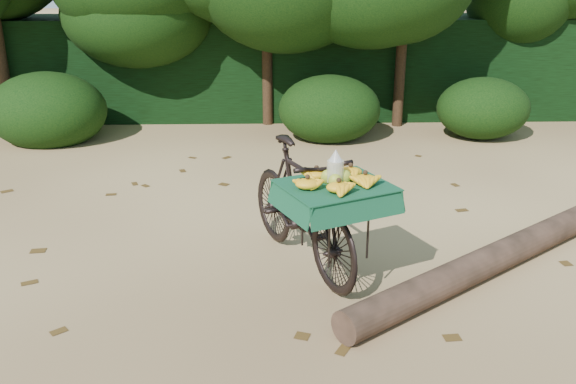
{
  "coord_description": "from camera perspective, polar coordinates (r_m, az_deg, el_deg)",
  "views": [
    {
      "loc": [
        0.55,
        -5.34,
        2.63
      ],
      "look_at": [
        0.69,
        -0.58,
        0.88
      ],
      "focal_mm": 38.0,
      "sensor_mm": 36.0,
      "label": 1
    }
  ],
  "objects": [
    {
      "name": "ground",
      "position": [
        5.98,
        -6.8,
        -6.07
      ],
      "size": [
        80.0,
        80.0,
        0.0
      ],
      "primitive_type": "plane",
      "color": "tan",
      "rests_on": "ground"
    },
    {
      "name": "vendor_bicycle",
      "position": [
        5.55,
        1.34,
        -1.24
      ],
      "size": [
        1.44,
        2.04,
        1.19
      ],
      "rotation": [
        0.0,
        0.0,
        0.43
      ],
      "color": "black",
      "rests_on": "ground"
    },
    {
      "name": "fallen_log",
      "position": [
        5.93,
        18.83,
        -5.85
      ],
      "size": [
        3.22,
        2.48,
        0.27
      ],
      "primitive_type": "cylinder",
      "rotation": [
        1.57,
        0.0,
        -0.94
      ],
      "color": "brown",
      "rests_on": "ground"
    },
    {
      "name": "hedge_backdrop",
      "position": [
        11.78,
        -4.42,
        11.67
      ],
      "size": [
        26.0,
        1.8,
        1.8
      ],
      "primitive_type": "cube",
      "color": "black",
      "rests_on": "ground"
    },
    {
      "name": "tree_row",
      "position": [
        10.93,
        -8.32,
        16.67
      ],
      "size": [
        14.5,
        2.0,
        4.0
      ],
      "primitive_type": null,
      "color": "black",
      "rests_on": "ground"
    },
    {
      "name": "bush_clumps",
      "position": [
        9.89,
        -1.93,
        7.42
      ],
      "size": [
        8.8,
        1.7,
        0.9
      ],
      "primitive_type": null,
      "color": "black",
      "rests_on": "ground"
    },
    {
      "name": "leaf_litter",
      "position": [
        6.57,
        -6.34,
        -3.52
      ],
      "size": [
        7.0,
        7.3,
        0.01
      ],
      "primitive_type": null,
      "color": "#483213",
      "rests_on": "ground"
    }
  ]
}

